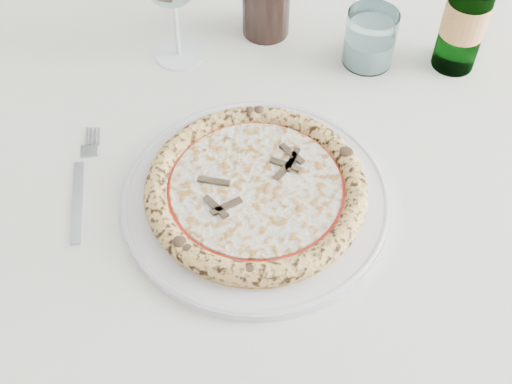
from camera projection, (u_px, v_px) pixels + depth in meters
floor at (310, 381)px, 1.45m from camera, size 5.00×6.00×0.02m
dining_table at (257, 188)px, 0.94m from camera, size 1.40×0.90×0.76m
plate at (256, 198)px, 0.80m from camera, size 0.33×0.33×0.02m
pizza at (256, 189)px, 0.79m from camera, size 0.27×0.27×0.03m
fork at (82, 184)px, 0.82m from camera, size 0.03×0.18×0.00m
tumbler at (370, 41)px, 0.95m from camera, size 0.07×0.07×0.08m
beer_bottle at (469, 9)px, 0.89m from camera, size 0.06×0.06×0.25m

